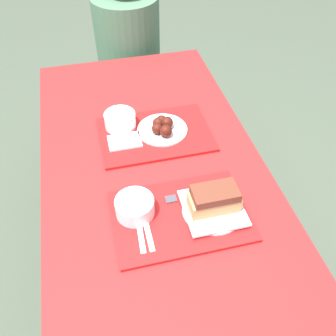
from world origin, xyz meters
name	(u,v)px	position (x,y,z in m)	size (l,w,h in m)	color
ground_plane	(158,276)	(0.00, 0.00, 0.00)	(12.00, 12.00, 0.00)	#424C3D
picnic_table	(155,189)	(0.00, 0.00, 0.66)	(0.78, 1.58, 0.76)	maroon
picnic_bench_far	(121,95)	(0.00, 1.01, 0.40)	(0.75, 0.28, 0.48)	maroon
tray_near	(181,216)	(0.04, -0.22, 0.77)	(0.42, 0.29, 0.01)	red
tray_far	(155,134)	(0.04, 0.18, 0.77)	(0.42, 0.29, 0.01)	red
bowl_coleslaw_near	(135,206)	(-0.10, -0.18, 0.81)	(0.12, 0.12, 0.06)	white
brisket_sandwich_plate	(214,203)	(0.14, -0.23, 0.81)	(0.19, 0.19, 0.10)	white
plastic_fork_near	(140,229)	(-0.10, -0.25, 0.78)	(0.03, 0.17, 0.00)	white
plastic_knife_near	(147,228)	(-0.08, -0.25, 0.78)	(0.02, 0.17, 0.00)	white
condiment_packet	(171,199)	(0.02, -0.16, 0.78)	(0.04, 0.03, 0.01)	#3F3F47
bowl_coleslaw_far	(120,119)	(-0.08, 0.25, 0.81)	(0.12, 0.12, 0.06)	white
wings_plate_far	(162,127)	(0.07, 0.18, 0.80)	(0.19, 0.19, 0.06)	white
napkin_far	(125,141)	(-0.08, 0.16, 0.78)	(0.12, 0.09, 0.01)	white
person_seated_across	(127,35)	(0.07, 1.01, 0.77)	(0.35, 0.35, 0.70)	#477051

